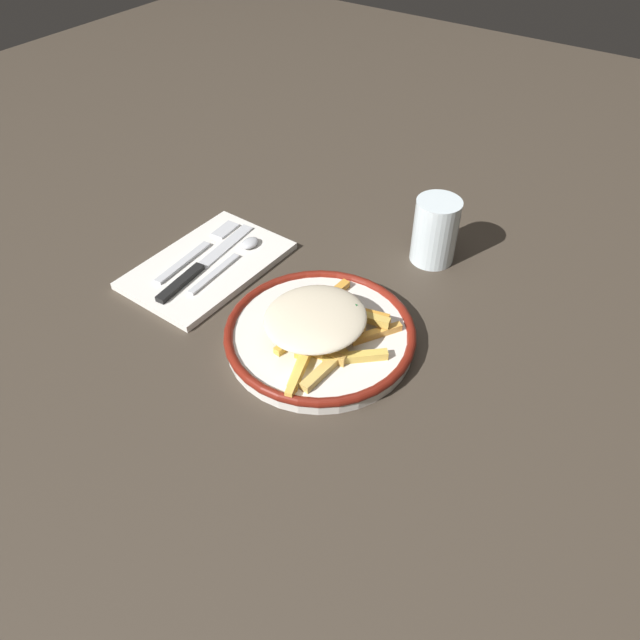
# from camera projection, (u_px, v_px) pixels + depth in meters

# --- Properties ---
(ground_plane) EXTENTS (2.60, 2.60, 0.00)m
(ground_plane) POSITION_uv_depth(u_px,v_px,m) (320.00, 341.00, 0.77)
(ground_plane) COLOR #3C3329
(plate) EXTENTS (0.25, 0.25, 0.02)m
(plate) POSITION_uv_depth(u_px,v_px,m) (320.00, 334.00, 0.76)
(plate) COLOR silver
(plate) RESTS_ON ground_plane
(fries_heap) EXTENTS (0.17, 0.21, 0.04)m
(fries_heap) POSITION_uv_depth(u_px,v_px,m) (320.00, 323.00, 0.74)
(fries_heap) COLOR #F6C458
(fries_heap) RESTS_ON plate
(napkin) EXTENTS (0.16, 0.24, 0.01)m
(napkin) POSITION_uv_depth(u_px,v_px,m) (208.00, 265.00, 0.88)
(napkin) COLOR silver
(napkin) RESTS_ON ground_plane
(fork) EXTENTS (0.03, 0.18, 0.01)m
(fork) POSITION_uv_depth(u_px,v_px,m) (199.00, 251.00, 0.89)
(fork) COLOR silver
(fork) RESTS_ON napkin
(knife) EXTENTS (0.03, 0.21, 0.01)m
(knife) POSITION_uv_depth(u_px,v_px,m) (199.00, 268.00, 0.86)
(knife) COLOR black
(knife) RESTS_ON napkin
(spoon) EXTENTS (0.02, 0.15, 0.01)m
(spoon) POSITION_uv_depth(u_px,v_px,m) (236.00, 255.00, 0.88)
(spoon) COLOR silver
(spoon) RESTS_ON napkin
(water_glass) EXTENTS (0.07, 0.07, 0.10)m
(water_glass) POSITION_uv_depth(u_px,v_px,m) (435.00, 231.00, 0.87)
(water_glass) COLOR silver
(water_glass) RESTS_ON ground_plane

